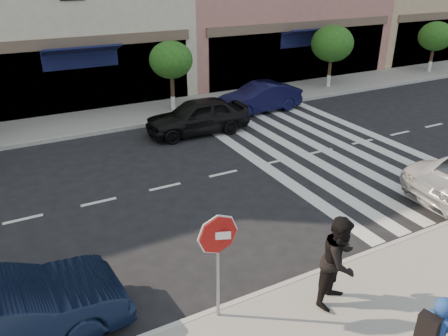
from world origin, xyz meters
The scene contains 9 objects.
ground centered at (0.00, 0.00, 0.00)m, with size 120.00×120.00×0.00m, color black.
sidewalk_far centered at (0.00, 11.00, 0.07)m, with size 60.00×3.00×0.15m, color gray.
street_tree_c centered at (3.00, 10.80, 2.36)m, with size 1.90×1.90×3.04m.
street_tree_ea centered at (12.00, 10.80, 2.39)m, with size 2.20×2.20×3.19m.
street_tree_eb centered at (20.00, 10.80, 2.22)m, with size 2.00×2.00×2.94m.
stop_sign centered at (-1.07, -1.67, 1.76)m, with size 0.72×0.32×2.19m.
walker centered at (1.13, -2.36, 1.09)m, with size 0.91×0.71×1.87m, color black.
car_far_mid centered at (2.86, 7.84, 0.70)m, with size 1.65×4.10×1.40m, color black.
car_far_right centered at (6.54, 9.10, 0.65)m, with size 1.37×3.94×1.30m, color black.
Camera 1 is at (-3.90, -7.25, 6.12)m, focal length 35.00 mm.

